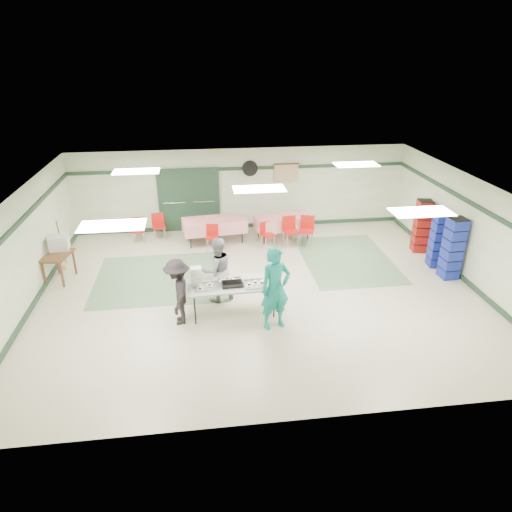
{
  "coord_description": "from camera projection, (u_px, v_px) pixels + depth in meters",
  "views": [
    {
      "loc": [
        -1.37,
        -10.13,
        5.71
      ],
      "look_at": [
        -0.11,
        -0.3,
        1.11
      ],
      "focal_mm": 32.0,
      "sensor_mm": 36.0,
      "label": 1
    }
  ],
  "objects": [
    {
      "name": "floor",
      "position": [
        259.0,
        290.0,
        11.67
      ],
      "size": [
        11.0,
        11.0,
        0.0
      ],
      "primitive_type": "plane",
      "color": "#BFB799",
      "rests_on": "ground"
    },
    {
      "name": "ceiling",
      "position": [
        259.0,
        188.0,
        10.54
      ],
      "size": [
        11.0,
        11.0,
        0.0
      ],
      "primitive_type": "plane",
      "rotation": [
        3.14,
        0.0,
        0.0
      ],
      "color": "silver",
      "rests_on": "wall_back"
    },
    {
      "name": "wall_back",
      "position": [
        241.0,
        189.0,
        15.15
      ],
      "size": [
        11.0,
        0.0,
        11.0
      ],
      "primitive_type": "plane",
      "rotation": [
        1.57,
        0.0,
        0.0
      ],
      "color": "silver",
      "rests_on": "floor"
    },
    {
      "name": "wall_front",
      "position": [
        297.0,
        355.0,
        7.06
      ],
      "size": [
        11.0,
        0.0,
        11.0
      ],
      "primitive_type": "plane",
      "rotation": [
        -1.57,
        0.0,
        0.0
      ],
      "color": "silver",
      "rests_on": "floor"
    },
    {
      "name": "wall_left",
      "position": [
        22.0,
        254.0,
        10.47
      ],
      "size": [
        0.0,
        9.0,
        9.0
      ],
      "primitive_type": "plane",
      "rotation": [
        1.57,
        0.0,
        1.57
      ],
      "color": "silver",
      "rests_on": "floor"
    },
    {
      "name": "wall_right",
      "position": [
        470.0,
        231.0,
        11.74
      ],
      "size": [
        0.0,
        9.0,
        9.0
      ],
      "primitive_type": "plane",
      "rotation": [
        1.57,
        0.0,
        -1.57
      ],
      "color": "silver",
      "rests_on": "floor"
    },
    {
      "name": "trim_back",
      "position": [
        241.0,
        168.0,
        14.83
      ],
      "size": [
        11.0,
        0.06,
        0.1
      ],
      "primitive_type": "cube",
      "color": "#1E3826",
      "rests_on": "wall_back"
    },
    {
      "name": "baseboard_back",
      "position": [
        242.0,
        226.0,
        15.67
      ],
      "size": [
        11.0,
        0.06,
        0.12
      ],
      "primitive_type": "cube",
      "color": "#1E3826",
      "rests_on": "floor"
    },
    {
      "name": "trim_left",
      "position": [
        17.0,
        225.0,
        10.18
      ],
      "size": [
        0.06,
        9.0,
        0.1
      ],
      "primitive_type": "cube",
      "rotation": [
        0.0,
        0.0,
        1.57
      ],
      "color": "#1E3826",
      "rests_on": "wall_back"
    },
    {
      "name": "baseboard_left",
      "position": [
        35.0,
        302.0,
        11.02
      ],
      "size": [
        0.06,
        9.0,
        0.12
      ],
      "primitive_type": "cube",
      "rotation": [
        0.0,
        0.0,
        1.57
      ],
      "color": "#1E3826",
      "rests_on": "floor"
    },
    {
      "name": "trim_right",
      "position": [
        475.0,
        205.0,
        11.44
      ],
      "size": [
        0.06,
        9.0,
        0.1
      ],
      "primitive_type": "cube",
      "rotation": [
        0.0,
        0.0,
        1.57
      ],
      "color": "#1E3826",
      "rests_on": "wall_back"
    },
    {
      "name": "baseboard_right",
      "position": [
        460.0,
        276.0,
        12.28
      ],
      "size": [
        0.06,
        9.0,
        0.12
      ],
      "primitive_type": "cube",
      "rotation": [
        0.0,
        0.0,
        1.57
      ],
      "color": "#1E3826",
      "rests_on": "floor"
    },
    {
      "name": "green_patch_a",
      "position": [
        162.0,
        278.0,
        12.28
      ],
      "size": [
        3.5,
        3.0,
        0.01
      ],
      "primitive_type": "cube",
      "color": "#628360",
      "rests_on": "floor"
    },
    {
      "name": "green_patch_b",
      "position": [
        347.0,
        259.0,
        13.34
      ],
      "size": [
        2.5,
        3.5,
        0.01
      ],
      "primitive_type": "cube",
      "color": "#628360",
      "rests_on": "floor"
    },
    {
      "name": "double_door_left",
      "position": [
        175.0,
        201.0,
        14.97
      ],
      "size": [
        0.9,
        0.06,
        2.1
      ],
      "primitive_type": "cube",
      "color": "#979A97",
      "rests_on": "floor"
    },
    {
      "name": "double_door_right",
      "position": [
        204.0,
        200.0,
        15.08
      ],
      "size": [
        0.9,
        0.06,
        2.1
      ],
      "primitive_type": "cube",
      "color": "#979A97",
      "rests_on": "floor"
    },
    {
      "name": "door_frame",
      "position": [
        189.0,
        200.0,
        15.01
      ],
      "size": [
        2.0,
        0.03,
        2.15
      ],
      "primitive_type": "cube",
      "color": "#1E3826",
      "rests_on": "floor"
    },
    {
      "name": "wall_fan",
      "position": [
        250.0,
        168.0,
        14.84
      ],
      "size": [
        0.5,
        0.1,
        0.5
      ],
      "primitive_type": "cylinder",
      "rotation": [
        1.57,
        0.0,
        0.0
      ],
      "color": "black",
      "rests_on": "wall_back"
    },
    {
      "name": "scroll_banner",
      "position": [
        286.0,
        173.0,
        15.06
      ],
      "size": [
        0.8,
        0.02,
        0.6
      ],
      "primitive_type": "cube",
      "color": "tan",
      "rests_on": "wall_back"
    },
    {
      "name": "serving_table",
      "position": [
        233.0,
        286.0,
        10.39
      ],
      "size": [
        2.1,
        0.92,
        0.76
      ],
      "rotation": [
        0.0,
        0.0,
        0.04
      ],
      "color": "#AAAAA5",
      "rests_on": "floor"
    },
    {
      "name": "sheet_tray_right",
      "position": [
        257.0,
        284.0,
        10.34
      ],
      "size": [
        0.61,
        0.47,
        0.02
      ],
      "primitive_type": "cube",
      "rotation": [
        0.0,
        0.0,
        0.04
      ],
      "color": "silver",
      "rests_on": "serving_table"
    },
    {
      "name": "sheet_tray_mid",
      "position": [
        230.0,
        282.0,
        10.43
      ],
      "size": [
        0.55,
        0.42,
        0.02
      ],
      "primitive_type": "cube",
      "rotation": [
        0.0,
        0.0,
        0.04
      ],
      "color": "silver",
      "rests_on": "serving_table"
    },
    {
      "name": "sheet_tray_left",
      "position": [
        207.0,
        287.0,
        10.23
      ],
      "size": [
        0.54,
        0.42,
        0.02
      ],
      "primitive_type": "cube",
      "rotation": [
        0.0,
        0.0,
        0.04
      ],
      "color": "silver",
      "rests_on": "serving_table"
    },
    {
      "name": "baking_pan",
      "position": [
        232.0,
        284.0,
        10.29
      ],
      "size": [
        0.49,
        0.32,
        0.08
      ],
      "primitive_type": "cube",
      "rotation": [
        0.0,
        0.0,
        0.04
      ],
      "color": "black",
      "rests_on": "serving_table"
    },
    {
      "name": "foam_box_stack",
      "position": [
        196.0,
        276.0,
        10.25
      ],
      "size": [
        0.24,
        0.23,
        0.43
      ],
      "primitive_type": "cube",
      "rotation": [
        0.0,
        0.0,
        0.04
      ],
      "color": "white",
      "rests_on": "serving_table"
    },
    {
      "name": "volunteer_teal",
      "position": [
        275.0,
        289.0,
        9.8
      ],
      "size": [
        0.79,
        0.63,
        1.89
      ],
      "primitive_type": "imported",
      "rotation": [
        0.0,
        0.0,
        0.28
      ],
      "color": "#13867E",
      "rests_on": "floor"
    },
    {
      "name": "volunteer_grey",
      "position": [
        217.0,
        270.0,
        10.91
      ],
      "size": [
        0.96,
        0.86,
        1.63
      ],
      "primitive_type": "imported",
      "rotation": [
        0.0,
        0.0,
        3.5
      ],
      "color": "gray",
      "rests_on": "floor"
    },
    {
      "name": "volunteer_dark",
      "position": [
        178.0,
        292.0,
        10.02
      ],
      "size": [
        0.58,
        1.0,
        1.54
      ],
      "primitive_type": "imported",
      "rotation": [
        0.0,
        0.0,
        -1.57
      ],
      "color": "black",
      "rests_on": "floor"
    },
    {
      "name": "dining_table_a",
      "position": [
        283.0,
        222.0,
        14.57
      ],
      "size": [
        1.89,
        1.08,
        0.77
      ],
      "rotation": [
        0.0,
        0.0,
        0.17
      ],
      "color": "red",
      "rests_on": "floor"
    },
    {
      "name": "dining_table_b",
      "position": [
        214.0,
        225.0,
        14.32
      ],
      "size": [
        2.04,
        1.11,
        0.77
      ],
      "rotation": [
        0.0,
        0.0,
        0.13
      ],
      "color": "red",
      "rests_on": "floor"
    },
    {
      "name": "chair_a",
      "position": [
        290.0,
        228.0,
        14.08
      ],
      "size": [
        0.5,
        0.5,
        0.93
      ],
      "rotation": [
        0.0,
        0.0,
        0.17
      ],
      "color": "red",
      "rests_on": "floor"
    },
    {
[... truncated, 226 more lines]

